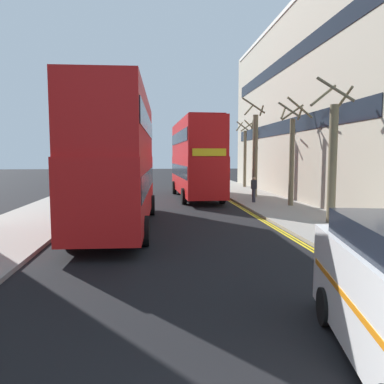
{
  "coord_description": "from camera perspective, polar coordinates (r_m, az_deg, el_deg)",
  "views": [
    {
      "loc": [
        -0.81,
        -1.85,
        3.05
      ],
      "look_at": [
        0.5,
        11.0,
        1.8
      ],
      "focal_mm": 34.44,
      "sensor_mm": 36.0,
      "label": 1
    }
  ],
  "objects": [
    {
      "name": "double_decker_bus_oncoming",
      "position": [
        26.86,
        0.55,
        5.48
      ],
      "size": [
        3.09,
        10.89,
        5.64
      ],
      "color": "red",
      "rests_on": "ground"
    },
    {
      "name": "sidewalk_left",
      "position": [
        18.97,
        -23.25,
        -3.96
      ],
      "size": [
        4.0,
        80.0,
        0.14
      ],
      "primitive_type": "cube",
      "color": "gray",
      "rests_on": "ground"
    },
    {
      "name": "street_tree_far",
      "position": [
        17.2,
        20.93,
        4.89
      ],
      "size": [
        1.63,
        1.99,
        6.21
      ],
      "color": "#6B6047",
      "rests_on": "sidewalk_right"
    },
    {
      "name": "sidewalk_right",
      "position": [
        19.51,
        16.29,
        -3.48
      ],
      "size": [
        4.0,
        80.0,
        0.14
      ],
      "primitive_type": "cube",
      "color": "gray",
      "rests_on": "ground"
    },
    {
      "name": "townhouse_terrace_right",
      "position": [
        30.56,
        22.68,
        12.12
      ],
      "size": [
        10.08,
        28.0,
        13.56
      ],
      "color": "#B2A893",
      "rests_on": "ground"
    },
    {
      "name": "street_tree_distant",
      "position": [
        22.58,
        15.2,
        5.85
      ],
      "size": [
        1.87,
        1.82,
        6.25
      ],
      "color": "#6B6047",
      "rests_on": "sidewalk_right"
    },
    {
      "name": "double_decker_bus_away",
      "position": [
        15.92,
        -11.29,
        5.35
      ],
      "size": [
        3.01,
        10.87,
        5.64
      ],
      "color": "red",
      "rests_on": "ground"
    },
    {
      "name": "pedestrian_far",
      "position": [
        23.77,
        9.56,
        0.47
      ],
      "size": [
        0.34,
        0.22,
        1.62
      ],
      "color": "#2D2D38",
      "rests_on": "sidewalk_right"
    },
    {
      "name": "street_tree_near",
      "position": [
        35.71,
        8.23,
        6.07
      ],
      "size": [
        1.84,
        1.85,
        6.31
      ],
      "color": "#6B6047",
      "rests_on": "sidewalk_right"
    },
    {
      "name": "kerb_line_inner",
      "position": [
        16.91,
        11.7,
        -4.97
      ],
      "size": [
        0.1,
        56.0,
        0.01
      ],
      "primitive_type": "cube",
      "color": "yellow",
      "rests_on": "ground"
    },
    {
      "name": "kerb_line_outer",
      "position": [
        16.96,
        12.22,
        -4.95
      ],
      "size": [
        0.1,
        56.0,
        0.01
      ],
      "primitive_type": "cube",
      "color": "yellow",
      "rests_on": "ground"
    },
    {
      "name": "street_tree_mid",
      "position": [
        27.13,
        9.72,
        6.02
      ],
      "size": [
        1.61,
        1.99,
        7.04
      ],
      "color": "#6B6047",
      "rests_on": "sidewalk_right"
    }
  ]
}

